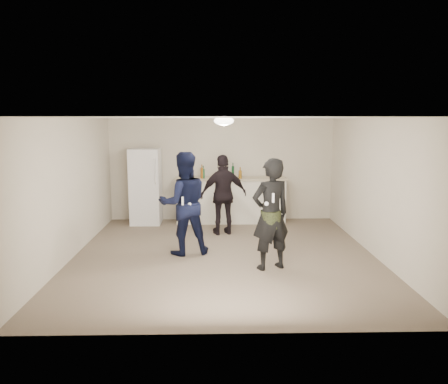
{
  "coord_description": "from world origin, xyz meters",
  "views": [
    {
      "loc": [
        -0.18,
        -7.75,
        2.46
      ],
      "look_at": [
        0.0,
        0.2,
        1.15
      ],
      "focal_mm": 35.0,
      "sensor_mm": 36.0,
      "label": 1
    }
  ],
  "objects_px": {
    "spectator": "(224,195)",
    "man": "(184,204)",
    "counter": "(231,201)",
    "woman": "(271,214)",
    "fridge": "(146,186)",
    "shaker": "(191,174)"
  },
  "relations": [
    {
      "from": "spectator",
      "to": "shaker",
      "type": "bearing_deg",
      "value": -71.99
    },
    {
      "from": "spectator",
      "to": "counter",
      "type": "bearing_deg",
      "value": -113.31
    },
    {
      "from": "counter",
      "to": "man",
      "type": "relative_size",
      "value": 1.37
    },
    {
      "from": "fridge",
      "to": "woman",
      "type": "height_order",
      "value": "woman"
    },
    {
      "from": "shaker",
      "to": "fridge",
      "type": "bearing_deg",
      "value": -170.11
    },
    {
      "from": "counter",
      "to": "shaker",
      "type": "distance_m",
      "value": 1.17
    },
    {
      "from": "woman",
      "to": "spectator",
      "type": "bearing_deg",
      "value": -94.76
    },
    {
      "from": "counter",
      "to": "man",
      "type": "distance_m",
      "value": 2.75
    },
    {
      "from": "man",
      "to": "woman",
      "type": "height_order",
      "value": "man"
    },
    {
      "from": "woman",
      "to": "fridge",
      "type": "bearing_deg",
      "value": -74.93
    },
    {
      "from": "counter",
      "to": "woman",
      "type": "xyz_separation_m",
      "value": [
        0.53,
        -3.41,
        0.4
      ]
    },
    {
      "from": "fridge",
      "to": "man",
      "type": "xyz_separation_m",
      "value": [
        1.08,
        -2.47,
        0.05
      ]
    },
    {
      "from": "fridge",
      "to": "spectator",
      "type": "distance_m",
      "value": 2.13
    },
    {
      "from": "fridge",
      "to": "shaker",
      "type": "relative_size",
      "value": 10.59
    },
    {
      "from": "fridge",
      "to": "woman",
      "type": "bearing_deg",
      "value": -52.46
    },
    {
      "from": "fridge",
      "to": "woman",
      "type": "relative_size",
      "value": 0.97
    },
    {
      "from": "counter",
      "to": "spectator",
      "type": "relative_size",
      "value": 1.5
    },
    {
      "from": "spectator",
      "to": "man",
      "type": "bearing_deg",
      "value": 48.07
    },
    {
      "from": "fridge",
      "to": "shaker",
      "type": "xyz_separation_m",
      "value": [
        1.08,
        0.19,
        0.28
      ]
    },
    {
      "from": "counter",
      "to": "spectator",
      "type": "distance_m",
      "value": 1.2
    },
    {
      "from": "fridge",
      "to": "man",
      "type": "height_order",
      "value": "man"
    },
    {
      "from": "spectator",
      "to": "woman",
      "type": "bearing_deg",
      "value": 94.35
    }
  ]
}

